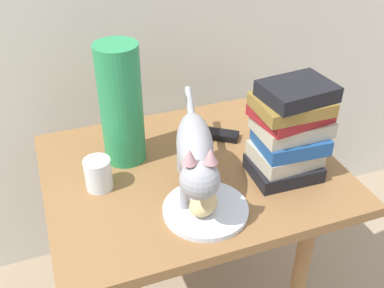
# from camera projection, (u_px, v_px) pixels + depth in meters

# --- Properties ---
(side_table) EXTENTS (0.80, 0.64, 0.61)m
(side_table) POSITION_uv_depth(u_px,v_px,m) (192.00, 191.00, 1.31)
(side_table) COLOR olive
(side_table) RESTS_ON ground
(plate) EXTENTS (0.21, 0.21, 0.01)m
(plate) POSITION_uv_depth(u_px,v_px,m) (206.00, 210.00, 1.11)
(plate) COLOR silver
(plate) RESTS_ON side_table
(bread_roll) EXTENTS (0.10, 0.09, 0.05)m
(bread_roll) POSITION_uv_depth(u_px,v_px,m) (203.00, 204.00, 1.08)
(bread_roll) COLOR #E0BC7A
(bread_roll) RESTS_ON plate
(cat) EXTENTS (0.18, 0.46, 0.23)m
(cat) POSITION_uv_depth(u_px,v_px,m) (196.00, 153.00, 1.09)
(cat) COLOR #99999E
(cat) RESTS_ON side_table
(book_stack) EXTENTS (0.20, 0.17, 0.27)m
(book_stack) POSITION_uv_depth(u_px,v_px,m) (290.00, 130.00, 1.17)
(book_stack) COLOR black
(book_stack) RESTS_ON side_table
(green_vase) EXTENTS (0.11, 0.11, 0.34)m
(green_vase) POSITION_uv_depth(u_px,v_px,m) (121.00, 105.00, 1.21)
(green_vase) COLOR #288C51
(green_vase) RESTS_ON side_table
(candle_jar) EXTENTS (0.07, 0.07, 0.08)m
(candle_jar) POSITION_uv_depth(u_px,v_px,m) (98.00, 175.00, 1.17)
(candle_jar) COLOR silver
(candle_jar) RESTS_ON side_table
(tv_remote) EXTENTS (0.15, 0.12, 0.02)m
(tv_remote) POSITION_uv_depth(u_px,v_px,m) (214.00, 134.00, 1.39)
(tv_remote) COLOR black
(tv_remote) RESTS_ON side_table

